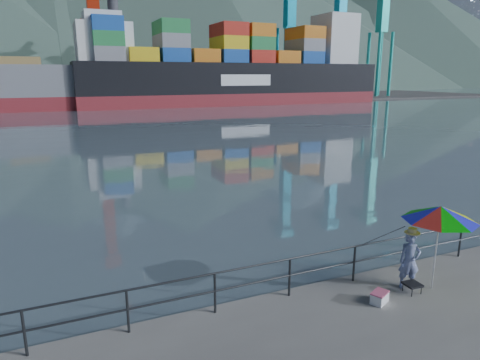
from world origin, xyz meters
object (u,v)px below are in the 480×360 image
bulk_carrier (0,84)px  container_ship (243,73)px  fisherman (409,261)px  cooler_bag (379,298)px  beach_umbrella (440,213)px

bulk_carrier → container_ship: 42.38m
fisherman → bulk_carrier: 73.92m
bulk_carrier → container_ship: size_ratio=0.97×
cooler_bag → fisherman: bearing=-9.7°
fisherman → container_ship: container_ship is taller
beach_umbrella → bulk_carrier: 74.29m
cooler_bag → bulk_carrier: bulk_carrier is taller
cooler_bag → container_ship: size_ratio=0.01×
beach_umbrella → fisherman: bearing=151.2°
beach_umbrella → cooler_bag: beach_umbrella is taller
bulk_carrier → container_ship: (42.32, -1.10, 1.79)m
cooler_bag → container_ship: container_ship is taller
cooler_bag → container_ship: 77.05m
fisherman → beach_umbrella: 1.46m
fisherman → bulk_carrier: bulk_carrier is taller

